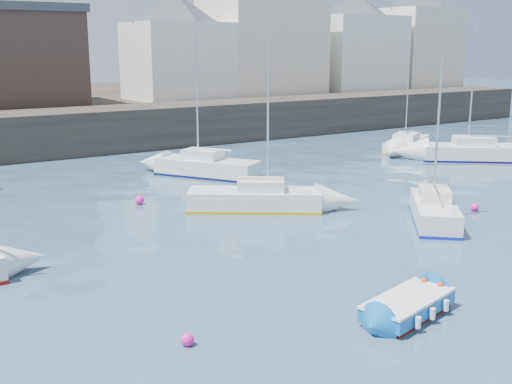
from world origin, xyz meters
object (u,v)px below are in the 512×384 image
sailboat_f (207,167)px  sailboat_c (434,210)px  buoy_far (140,204)px  sailboat_d (478,152)px  sailboat_g (407,143)px  buoy_near (188,345)px  blue_dinghy (408,305)px  buoy_mid (474,211)px  sailboat_b (255,199)px

sailboat_f → sailboat_c: bearing=-76.1°
buoy_far → sailboat_c: bearing=-46.3°
sailboat_d → sailboat_c: bearing=-147.6°
sailboat_g → buoy_near: bearing=-145.0°
blue_dinghy → buoy_mid: (11.20, 6.71, -0.33)m
sailboat_f → buoy_mid: sailboat_f is taller
buoy_near → buoy_far: buoy_far is taller
buoy_near → buoy_far: bearing=71.7°
buoy_mid → sailboat_f: bearing=115.3°
buoy_near → buoy_far: size_ratio=0.79×
buoy_mid → sailboat_c: bearing=-174.5°
sailboat_f → sailboat_g: 16.91m
sailboat_b → sailboat_f: bearing=77.2°
sailboat_f → buoy_far: (-5.94, -4.18, -0.56)m
sailboat_b → buoy_mid: (8.30, -5.69, -0.52)m
sailboat_b → buoy_far: bearing=137.1°
buoy_mid → sailboat_b: bearing=145.5°
sailboat_c → sailboat_f: sailboat_f is taller
sailboat_d → buoy_far: sailboat_d is taller
sailboat_d → buoy_near: 31.39m
sailboat_b → buoy_mid: bearing=-34.5°
sailboat_b → sailboat_c: 7.97m
sailboat_f → buoy_far: bearing=-144.9°
sailboat_c → sailboat_d: bearing=32.4°
sailboat_d → buoy_near: bearing=-154.3°
blue_dinghy → buoy_far: blue_dinghy is taller
sailboat_g → buoy_mid: (-10.41, -14.38, -0.44)m
sailboat_c → sailboat_d: sailboat_d is taller
sailboat_d → buoy_near: (-28.28, -13.62, -0.57)m
buoy_mid → sailboat_d: bearing=38.0°
sailboat_b → sailboat_d: bearing=8.7°
sailboat_c → sailboat_g: sailboat_g is taller
sailboat_d → buoy_mid: size_ratio=25.06×
blue_dinghy → sailboat_f: bearing=77.0°
sailboat_b → sailboat_d: size_ratio=0.85×
sailboat_c → sailboat_g: size_ratio=0.88×
buoy_mid → buoy_near: bearing=-163.9°
sailboat_c → sailboat_d: 16.71m
sailboat_b → sailboat_g: sailboat_b is taller
sailboat_d → sailboat_b: bearing=-171.3°
sailboat_f → sailboat_g: size_ratio=1.02×
blue_dinghy → sailboat_d: (22.28, 15.37, 0.24)m
sailboat_b → buoy_near: 13.89m
buoy_mid → buoy_far: buoy_far is taller
buoy_near → blue_dinghy: bearing=-16.3°
buoy_near → sailboat_c: bearing=18.3°
blue_dinghy → sailboat_c: (8.17, 6.42, 0.20)m
blue_dinghy → sailboat_b: bearing=76.8°
sailboat_g → sailboat_d: bearing=-83.3°
buoy_mid → buoy_far: 15.64m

